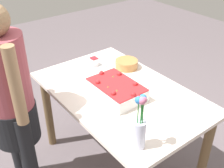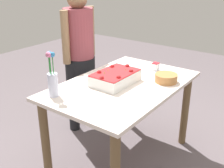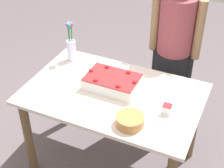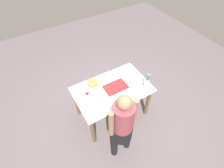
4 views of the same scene
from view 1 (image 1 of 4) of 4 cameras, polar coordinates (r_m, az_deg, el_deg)
ground_plane at (r=2.59m, az=1.35°, el=-15.66°), size 8.00×8.00×0.00m
dining_table at (r=2.17m, az=1.56°, el=-4.26°), size 1.32×0.84×0.76m
sheet_cake at (r=2.02m, az=0.88°, el=-1.11°), size 0.41×0.27×0.12m
serving_plate_with_slice at (r=2.43m, az=-3.65°, el=4.07°), size 0.21×0.21×0.08m
cake_knife at (r=1.94m, az=15.39°, el=-5.63°), size 0.17×0.12×0.00m
flower_vase at (r=1.55m, az=5.56°, el=-8.76°), size 0.08×0.08×0.35m
fruit_bowl at (r=2.39m, az=2.97°, el=4.09°), size 0.19×0.19×0.07m
person_standing at (r=1.97m, az=-19.97°, el=-2.86°), size 0.45×0.31×1.49m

